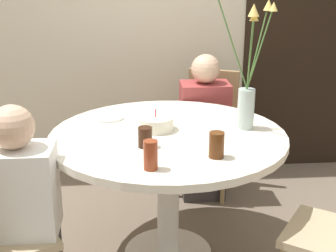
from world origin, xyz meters
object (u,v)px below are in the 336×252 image
object	(u,v)px
side_plate	(109,118)
drink_glass_0	(145,137)
birthday_cake	(156,123)
person_boy	(23,220)
person_woman	(204,132)
chair_left_flank	(209,125)
drink_glass_2	(151,155)
flower_vase	(248,84)
drink_glass_1	(217,145)

from	to	relation	value
side_plate	drink_glass_0	world-z (taller)	drink_glass_0
birthday_cake	person_boy	size ratio (longest dim) A/B	0.19
person_woman	person_boy	world-z (taller)	same
chair_left_flank	birthday_cake	bearing A→B (deg)	-94.92
side_plate	drink_glass_2	distance (m)	0.78
drink_glass_0	birthday_cake	bearing A→B (deg)	75.51
birthday_cake	person_woman	xyz separation A→B (m)	(0.38, 0.69, -0.31)
flower_vase	chair_left_flank	bearing A→B (deg)	93.79
birthday_cake	flower_vase	world-z (taller)	flower_vase
flower_vase	drink_glass_1	bearing A→B (deg)	-121.25
birthday_cake	drink_glass_2	xyz separation A→B (m)	(-0.05, -0.53, 0.03)
drink_glass_1	person_woman	world-z (taller)	person_woman
chair_left_flank	person_woman	world-z (taller)	person_woman
birthday_cake	drink_glass_1	size ratio (longest dim) A/B	1.60
chair_left_flank	drink_glass_0	size ratio (longest dim) A/B	8.77
side_plate	drink_glass_0	size ratio (longest dim) A/B	1.71
drink_glass_0	person_woman	size ratio (longest dim) A/B	0.10
birthday_cake	person_woman	distance (m)	0.85
flower_vase	side_plate	distance (m)	0.84
chair_left_flank	person_boy	bearing A→B (deg)	-107.51
drink_glass_0	person_woman	world-z (taller)	person_woman
drink_glass_1	flower_vase	bearing A→B (deg)	58.75
person_boy	drink_glass_1	bearing A→B (deg)	2.32
chair_left_flank	person_woman	xyz separation A→B (m)	(-0.06, -0.15, -0.01)
birthday_cake	person_woman	bearing A→B (deg)	61.22
drink_glass_2	person_woman	size ratio (longest dim) A/B	0.13
drink_glass_1	drink_glass_2	bearing A→B (deg)	-160.14
side_plate	drink_glass_2	world-z (taller)	drink_glass_2
drink_glass_1	person_boy	world-z (taller)	person_boy
drink_glass_1	person_woman	xyz separation A→B (m)	(0.12, 1.11, -0.34)
flower_vase	side_plate	size ratio (longest dim) A/B	4.29
drink_glass_2	chair_left_flank	bearing A→B (deg)	70.17
drink_glass_2	person_boy	distance (m)	0.70
chair_left_flank	drink_glass_0	world-z (taller)	chair_left_flank
chair_left_flank	birthday_cake	world-z (taller)	chair_left_flank
person_boy	drink_glass_0	bearing A→B (deg)	18.42
drink_glass_2	drink_glass_1	bearing A→B (deg)	19.86
side_plate	person_boy	distance (m)	0.82
side_plate	drink_glass_1	size ratio (longest dim) A/B	1.42
side_plate	drink_glass_2	xyz separation A→B (m)	(0.22, -0.74, 0.06)
side_plate	drink_glass_2	bearing A→B (deg)	-73.81
side_plate	drink_glass_1	distance (m)	0.83
birthday_cake	side_plate	xyz separation A→B (m)	(-0.27, 0.22, -0.03)
person_woman	person_boy	distance (m)	1.54
flower_vase	drink_glass_2	bearing A→B (deg)	-137.63
flower_vase	person_woman	bearing A→B (deg)	99.44
drink_glass_1	birthday_cake	bearing A→B (deg)	122.80
chair_left_flank	flower_vase	size ratio (longest dim) A/B	1.20
birthday_cake	drink_glass_1	bearing A→B (deg)	-57.20
birthday_cake	person_boy	bearing A→B (deg)	-145.54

